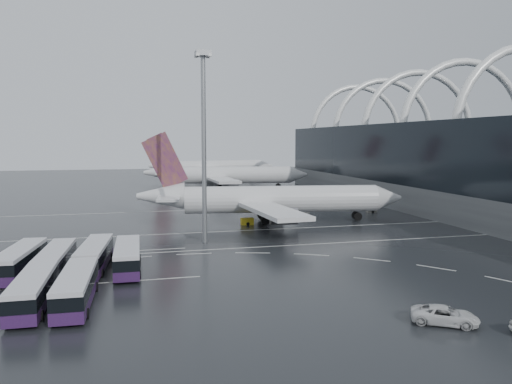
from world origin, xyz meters
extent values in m
plane|color=black|center=(0.00, 0.00, 0.00)|extent=(420.00, 420.00, 0.00)
cube|color=slate|center=(62.00, 20.00, 3.00)|extent=(42.00, 160.00, 6.00)
cube|color=black|center=(62.00, 20.00, 13.00)|extent=(42.00, 160.00, 14.00)
torus|color=white|center=(58.00, 28.00, 18.00)|extent=(33.80, 1.80, 33.80)
torus|color=white|center=(58.00, 47.00, 18.00)|extent=(33.80, 1.80, 33.80)
torus|color=white|center=(58.00, 66.00, 18.00)|extent=(33.80, 1.80, 33.80)
torus|color=white|center=(58.00, 85.00, 18.00)|extent=(33.80, 1.80, 33.80)
cube|color=silver|center=(0.00, -2.00, 0.01)|extent=(120.00, 0.25, 0.01)
cube|color=silver|center=(0.00, 12.00, 0.01)|extent=(120.00, 0.25, 0.01)
cube|color=silver|center=(0.00, 40.00, 0.01)|extent=(120.00, 0.25, 0.01)
cube|color=silver|center=(-24.00, -16.00, 0.01)|extent=(28.00, 0.25, 0.01)
cube|color=silver|center=(-24.00, 0.00, 0.01)|extent=(28.00, 0.25, 0.01)
cylinder|color=silver|center=(10.88, 18.92, 4.59)|extent=(37.92, 10.36, 5.22)
cone|color=silver|center=(32.16, 15.95, 4.59)|extent=(6.07, 5.91, 5.22)
cone|color=silver|center=(-12.17, 22.13, 5.49)|extent=(9.63, 6.41, 5.22)
cube|color=#511969|center=(-11.28, 22.01, 12.14)|extent=(8.66, 1.73, 11.06)
cube|color=silver|center=(-10.39, 21.89, 5.49)|extent=(6.25, 16.60, 0.45)
cube|color=silver|center=(5.76, 8.28, 4.05)|extent=(7.87, 22.88, 0.72)
cube|color=silver|center=(8.87, 30.55, 4.05)|extent=(13.59, 23.29, 0.72)
cylinder|color=slate|center=(8.87, 11.02, 2.43)|extent=(5.32, 3.71, 3.06)
cylinder|color=slate|center=(11.11, 27.06, 2.43)|extent=(5.32, 3.71, 3.06)
cube|color=black|center=(7.32, 19.41, 0.99)|extent=(11.49, 7.19, 1.98)
cylinder|color=silver|center=(14.35, 84.51, 4.77)|extent=(38.11, 11.48, 5.43)
cone|color=silver|center=(35.73, 81.00, 4.77)|extent=(6.42, 6.27, 5.43)
cone|color=silver|center=(-8.89, 88.33, 5.71)|extent=(10.11, 6.87, 5.43)
cube|color=#511969|center=(-7.96, 88.18, 12.63)|extent=(8.99, 2.02, 11.50)
cube|color=silver|center=(-7.04, 88.03, 5.71)|extent=(6.89, 17.30, 0.47)
cube|color=silver|center=(8.76, 73.58, 4.21)|extent=(7.63, 23.67, 0.75)
cube|color=silver|center=(12.55, 96.66, 4.21)|extent=(14.61, 24.17, 0.75)
cylinder|color=slate|center=(12.06, 76.35, 2.53)|extent=(5.59, 3.97, 3.18)
cylinder|color=slate|center=(14.79, 92.98, 2.53)|extent=(5.59, 3.97, 3.18)
cube|color=black|center=(10.65, 85.12, 1.03)|extent=(12.05, 7.73, 2.06)
cylinder|color=silver|center=(17.50, 130.31, 4.88)|extent=(37.57, 9.49, 5.55)
cone|color=silver|center=(38.85, 132.60, 4.88)|extent=(6.30, 6.13, 5.55)
cone|color=silver|center=(-5.74, 127.82, 5.84)|extent=(10.10, 6.54, 5.55)
cube|color=#511969|center=(-4.79, 127.92, 12.91)|extent=(9.22, 1.55, 11.76)
cube|color=silver|center=(-3.84, 128.02, 5.84)|extent=(6.12, 17.58, 0.48)
cube|color=silver|center=(14.97, 118.02, 4.30)|extent=(13.80, 24.81, 0.77)
cube|color=silver|center=(12.42, 141.79, 4.30)|extent=(9.11, 24.48, 0.77)
cylinder|color=slate|center=(17.47, 121.65, 2.58)|extent=(5.58, 3.80, 3.25)
cylinder|color=slate|center=(15.63, 138.77, 2.58)|extent=(5.58, 3.80, 3.25)
cube|color=black|center=(13.70, 129.90, 1.05)|extent=(12.07, 7.31, 2.10)
cube|color=#301542|center=(-30.78, -10.14, 0.92)|extent=(4.37, 13.48, 1.12)
cube|color=black|center=(-30.78, -10.14, 2.14)|extent=(4.40, 13.22, 1.32)
cube|color=silver|center=(-30.78, -10.14, 3.03)|extent=(4.37, 13.48, 0.46)
cylinder|color=black|center=(-29.83, -14.50, 0.51)|extent=(0.46, 1.05, 1.02)
cylinder|color=black|center=(-28.91, -6.08, 0.51)|extent=(0.46, 1.05, 1.02)
cylinder|color=black|center=(-31.73, -5.77, 0.51)|extent=(0.46, 1.05, 1.02)
cube|color=#301542|center=(-26.66, -10.59, 0.88)|extent=(3.49, 12.86, 1.08)
cube|color=black|center=(-26.66, -10.59, 2.06)|extent=(3.54, 12.61, 1.27)
cube|color=silver|center=(-26.66, -10.59, 2.91)|extent=(3.49, 12.86, 0.44)
cylinder|color=black|center=(-25.51, -14.73, 0.49)|extent=(0.39, 1.00, 0.98)
cylinder|color=black|center=(-28.23, -14.59, 0.49)|extent=(0.39, 1.00, 0.98)
cylinder|color=black|center=(-25.09, -6.59, 0.49)|extent=(0.39, 1.00, 0.98)
cylinder|color=black|center=(-27.81, -6.45, 0.49)|extent=(0.39, 1.00, 0.98)
cube|color=#301542|center=(-22.29, -9.34, 0.91)|extent=(4.12, 13.39, 1.12)
cube|color=black|center=(-22.29, -9.34, 2.13)|extent=(4.15, 13.14, 1.32)
cube|color=silver|center=(-22.29, -9.34, 3.02)|extent=(4.12, 13.39, 0.46)
cylinder|color=black|center=(-21.27, -13.67, 0.51)|extent=(0.44, 1.04, 1.01)
cylinder|color=black|center=(-24.08, -13.41, 0.51)|extent=(0.44, 1.04, 1.01)
cylinder|color=black|center=(-20.50, -5.27, 0.51)|extent=(0.44, 1.04, 1.01)
cylinder|color=black|center=(-23.32, -5.01, 0.51)|extent=(0.44, 1.04, 1.01)
cube|color=#301542|center=(-18.29, -11.13, 0.91)|extent=(3.16, 13.17, 1.11)
cube|color=black|center=(-18.29, -11.13, 2.12)|extent=(3.21, 12.91, 1.31)
cube|color=silver|center=(-18.29, -11.13, 3.00)|extent=(3.16, 13.17, 0.45)
cylinder|color=black|center=(-16.96, -15.35, 0.50)|extent=(0.37, 1.02, 1.01)
cylinder|color=black|center=(-19.76, -15.30, 0.50)|extent=(0.37, 1.02, 1.01)
cylinder|color=black|center=(-16.81, -6.96, 0.50)|extent=(0.37, 1.02, 1.01)
cylinder|color=black|center=(-19.61, -6.91, 0.50)|extent=(0.37, 1.02, 1.01)
cube|color=#301542|center=(-27.05, -23.01, 0.89)|extent=(3.01, 12.86, 1.09)
cube|color=black|center=(-27.05, -23.01, 2.07)|extent=(3.07, 12.60, 1.28)
cube|color=silver|center=(-27.05, -23.01, 2.94)|extent=(3.01, 12.86, 0.44)
cylinder|color=black|center=(-25.72, -27.13, 0.49)|extent=(0.36, 0.99, 0.99)
cylinder|color=black|center=(-28.47, -27.10, 0.49)|extent=(0.36, 0.99, 0.99)
cylinder|color=black|center=(-25.62, -18.92, 0.49)|extent=(0.36, 0.99, 0.99)
cylinder|color=black|center=(-28.37, -18.89, 0.49)|extent=(0.36, 0.99, 0.99)
cube|color=#301542|center=(-23.10, -23.32, 0.91)|extent=(3.35, 13.20, 1.11)
cube|color=black|center=(-23.10, -23.32, 2.12)|extent=(3.40, 12.94, 1.31)
cube|color=silver|center=(-23.10, -23.32, 3.00)|extent=(3.35, 13.20, 0.45)
cylinder|color=black|center=(-21.84, -27.55, 0.50)|extent=(0.39, 1.02, 1.01)
cylinder|color=black|center=(-24.64, -27.46, 0.50)|extent=(0.39, 1.02, 1.01)
cylinder|color=black|center=(-21.56, -19.17, 0.50)|extent=(0.39, 1.02, 1.01)
cylinder|color=black|center=(-24.37, -19.08, 0.50)|extent=(0.39, 1.02, 1.01)
imported|color=silver|center=(8.78, -36.59, 0.80)|extent=(6.29, 5.25, 1.60)
cylinder|color=gray|center=(-6.53, 3.48, 14.43)|extent=(0.72, 0.72, 28.86)
cube|color=gray|center=(-6.53, 3.48, 29.17)|extent=(2.27, 2.27, 0.82)
cube|color=white|center=(-6.53, 3.48, 28.86)|extent=(2.06, 2.06, 0.41)
cube|color=slate|center=(21.13, 33.95, 0.51)|extent=(1.88, 1.11, 1.03)
cube|color=gold|center=(3.69, 17.82, 0.64)|extent=(2.34, 1.38, 1.27)
cube|color=slate|center=(34.36, 26.92, 0.59)|extent=(2.17, 1.28, 1.18)
camera|label=1|loc=(-17.69, -73.59, 16.14)|focal=35.00mm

